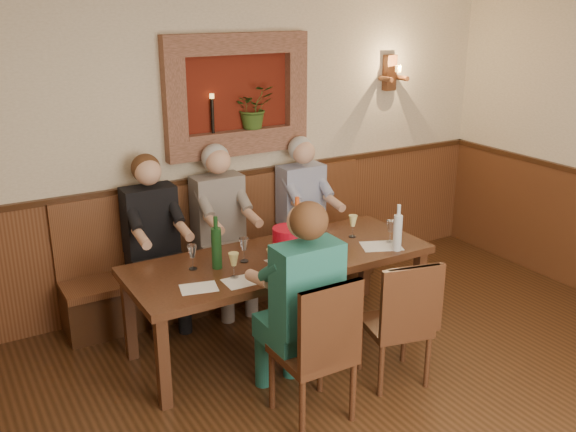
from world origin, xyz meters
name	(u,v)px	position (x,y,z in m)	size (l,w,h in m)	color
room_shell	(468,165)	(0.00, 0.00, 1.89)	(6.04, 6.04, 2.82)	#C5B595
wainscoting	(446,394)	(0.00, 0.00, 0.59)	(6.02, 6.02, 1.15)	#532D17
wall_niche	(242,100)	(0.24, 2.94, 1.81)	(1.36, 0.30, 1.06)	#5A170C
wall_sconce	(391,74)	(1.90, 2.93, 1.94)	(0.25, 0.20, 0.35)	#532D17
dining_table	(280,265)	(0.00, 1.85, 0.68)	(2.40, 0.90, 0.75)	#361D10
bench	(230,265)	(0.00, 2.79, 0.33)	(3.00, 0.45, 1.11)	#381E0F
chair_near_left	(314,376)	(-0.30, 0.89, 0.30)	(0.45, 0.45, 1.03)	#361D10
chair_near_right	(395,345)	(0.44, 0.96, 0.28)	(0.51, 0.51, 0.96)	#361D10
person_bench_left	(156,256)	(-0.73, 2.69, 0.61)	(0.44, 0.54, 1.46)	black
person_bench_mid	(223,242)	(-0.10, 2.69, 0.61)	(0.44, 0.54, 1.48)	#5D5655
person_bench_right	(306,226)	(0.76, 2.69, 0.60)	(0.43, 0.53, 1.45)	navy
person_chair_front	(299,322)	(-0.30, 1.07, 0.62)	(0.45, 0.55, 1.48)	#1A535C
spittoon_bucket	(289,245)	(-0.01, 1.71, 0.89)	(0.25, 0.25, 0.28)	red
wine_bottle_green_a	(297,228)	(0.19, 1.91, 0.93)	(0.10, 0.10, 0.44)	#19471E
wine_bottle_green_b	(217,247)	(-0.52, 1.89, 0.92)	(0.08, 0.08, 0.40)	#19471E
water_bottle	(398,232)	(0.87, 1.49, 0.91)	(0.09, 0.09, 0.38)	silver
tasting_sheet_a	(199,288)	(-0.78, 1.63, 0.75)	(0.25, 0.18, 0.00)	white
tasting_sheet_b	(288,260)	(0.01, 1.75, 0.75)	(0.30, 0.22, 0.00)	white
tasting_sheet_c	(381,246)	(0.82, 1.62, 0.75)	(0.32, 0.23, 0.00)	white
tasting_sheet_d	(244,281)	(-0.45, 1.58, 0.75)	(0.28, 0.20, 0.00)	white
wine_glass_0	(234,266)	(-0.49, 1.67, 0.85)	(0.08, 0.08, 0.19)	#E2DB87
wine_glass_1	(390,232)	(0.93, 1.65, 0.85)	(0.08, 0.08, 0.19)	white
wine_glass_2	(296,234)	(0.23, 2.00, 0.85)	(0.08, 0.08, 0.19)	#E2DB87
wine_glass_3	(244,250)	(-0.29, 1.90, 0.85)	(0.08, 0.08, 0.19)	white
wine_glass_4	(192,257)	(-0.68, 1.96, 0.85)	(0.08, 0.08, 0.19)	white
wine_glass_5	(288,253)	(-0.04, 1.67, 0.85)	(0.08, 0.08, 0.19)	#E2DB87
wine_glass_6	(272,261)	(-0.22, 1.59, 0.85)	(0.08, 0.08, 0.19)	#E2DB87
wine_glass_7	(353,226)	(0.74, 1.91, 0.85)	(0.08, 0.08, 0.19)	#E2DB87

